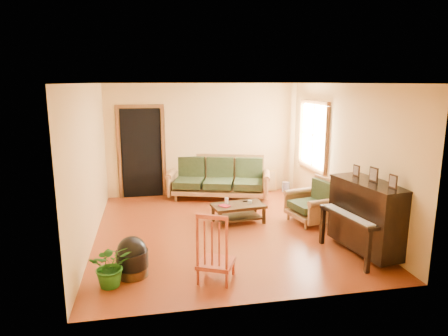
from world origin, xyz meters
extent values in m
plane|color=maroon|center=(0.00, 0.00, 0.00)|extent=(5.00, 5.00, 0.00)
cube|color=black|center=(-1.45, 2.48, 1.02)|extent=(1.08, 0.16, 2.05)
cube|color=white|center=(2.21, 1.30, 1.50)|extent=(0.12, 1.36, 1.46)
cube|color=#936236|center=(0.25, 1.98, 0.48)|extent=(2.43, 1.55, 0.97)
cube|color=black|center=(0.34, 0.32, 0.18)|extent=(1.04, 0.66, 0.36)
cube|color=#936236|center=(1.68, 0.07, 0.42)|extent=(0.97, 1.00, 0.85)
cube|color=black|center=(1.98, -1.41, 0.57)|extent=(0.96, 1.40, 1.15)
cylinder|color=black|center=(-1.57, -1.49, 0.21)|extent=(0.58, 0.58, 0.42)
cube|color=maroon|center=(-0.46, -1.81, 0.49)|extent=(0.62, 0.64, 0.98)
cube|color=gold|center=(1.56, 2.36, 0.27)|extent=(0.42, 0.13, 0.55)
cylinder|color=#3655A3|center=(1.96, 2.22, 0.12)|extent=(0.23, 0.23, 0.24)
imported|color=#1E611B|center=(-1.83, -1.73, 0.29)|extent=(0.58, 0.52, 0.59)
imported|color=maroon|center=(0.00, 0.21, 0.37)|extent=(0.24, 0.25, 0.02)
cylinder|color=white|center=(0.13, 0.41, 0.41)|extent=(0.08, 0.08, 0.12)
cylinder|color=silver|center=(0.57, 0.37, 0.38)|extent=(0.11, 0.11, 0.06)
cube|color=black|center=(0.54, 0.48, 0.36)|extent=(0.15, 0.04, 0.02)
camera|label=1|loc=(-1.29, -6.72, 2.62)|focal=32.00mm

